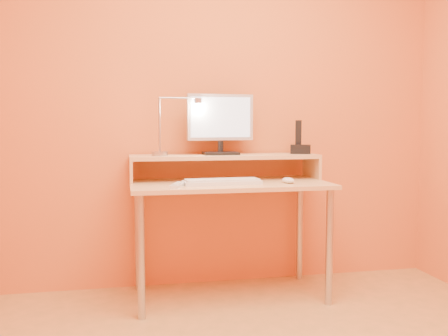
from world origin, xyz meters
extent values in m
cube|color=orange|center=(0.00, 1.50, 1.25)|extent=(3.00, 0.04, 2.50)
cylinder|color=#ADADB7|center=(-0.55, 0.93, 0.35)|extent=(0.04, 0.04, 0.69)
cylinder|color=#ADADB7|center=(0.55, 0.93, 0.35)|extent=(0.04, 0.04, 0.69)
cylinder|color=#ADADB7|center=(-0.55, 1.43, 0.35)|extent=(0.04, 0.04, 0.69)
cylinder|color=#ADADB7|center=(0.55, 1.43, 0.35)|extent=(0.04, 0.04, 0.69)
cube|color=tan|center=(0.00, 1.18, 0.71)|extent=(1.20, 0.60, 0.02)
cube|color=tan|center=(-0.59, 1.33, 0.79)|extent=(0.02, 0.30, 0.14)
cube|color=tan|center=(0.59, 1.33, 0.79)|extent=(0.02, 0.30, 0.14)
cube|color=tan|center=(0.00, 1.33, 0.87)|extent=(1.20, 0.30, 0.02)
cube|color=black|center=(-0.03, 1.33, 0.89)|extent=(0.22, 0.16, 0.02)
cylinder|color=black|center=(-0.03, 1.33, 0.93)|extent=(0.04, 0.04, 0.07)
cube|color=#B8B8C2|center=(-0.03, 1.34, 1.12)|extent=(0.43, 0.07, 0.29)
cube|color=black|center=(-0.03, 1.36, 1.12)|extent=(0.39, 0.04, 0.25)
cube|color=silver|center=(-0.03, 1.32, 1.12)|extent=(0.39, 0.03, 0.25)
cylinder|color=#ADADB7|center=(-0.41, 1.30, 0.89)|extent=(0.10, 0.10, 0.02)
cylinder|color=#ADADB7|center=(-0.41, 1.30, 1.07)|extent=(0.01, 0.01, 0.33)
cylinder|color=#ADADB7|center=(-0.29, 1.30, 1.24)|extent=(0.24, 0.01, 0.01)
cylinder|color=#ADADB7|center=(-0.17, 1.30, 1.22)|extent=(0.04, 0.04, 0.03)
cylinder|color=#FFEAC6|center=(-0.17, 1.30, 1.20)|extent=(0.03, 0.03, 0.00)
cube|color=black|center=(0.51, 1.33, 0.91)|extent=(0.16, 0.14, 0.06)
cube|color=black|center=(0.49, 1.33, 1.02)|extent=(0.05, 0.04, 0.16)
cube|color=#1358FC|center=(0.55, 1.28, 0.91)|extent=(0.01, 0.00, 0.04)
cube|color=silver|center=(-0.07, 1.08, 0.73)|extent=(0.47, 0.17, 0.02)
ellipsoid|color=silver|center=(0.33, 1.06, 0.74)|extent=(0.08, 0.11, 0.04)
cube|color=silver|center=(-0.34, 1.00, 0.73)|extent=(0.10, 0.18, 0.02)
camera|label=1|loc=(-0.63, -1.73, 1.07)|focal=39.24mm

